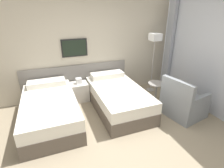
{
  "coord_description": "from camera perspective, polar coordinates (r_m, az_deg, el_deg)",
  "views": [
    {
      "loc": [
        -1.08,
        -2.3,
        2.24
      ],
      "look_at": [
        0.2,
        1.05,
        0.69
      ],
      "focal_mm": 28.0,
      "sensor_mm": 36.0,
      "label": 1
    }
  ],
  "objects": [
    {
      "name": "side_table",
      "position": [
        4.44,
        14.18,
        -1.85
      ],
      "size": [
        0.41,
        0.41,
        0.59
      ],
      "color": "gray",
      "rests_on": "ground_plane"
    },
    {
      "name": "bed_near_window",
      "position": [
        4.2,
        1.82,
        -4.45
      ],
      "size": [
        1.08,
        1.97,
        0.67
      ],
      "color": "brown",
      "rests_on": "ground_plane"
    },
    {
      "name": "nightstand",
      "position": [
        4.66,
        -10.51,
        -2.38
      ],
      "size": [
        0.44,
        0.4,
        0.62
      ],
      "color": "beige",
      "rests_on": "ground_plane"
    },
    {
      "name": "floor_lamp",
      "position": [
        4.95,
        13.81,
        12.98
      ],
      "size": [
        0.27,
        0.27,
        1.65
      ],
      "color": "#9E9993",
      "rests_on": "ground_plane"
    },
    {
      "name": "ground_plane",
      "position": [
        3.39,
        3.29,
        -18.07
      ],
      "size": [
        16.0,
        16.0,
        0.0
      ],
      "primitive_type": "plane",
      "color": "gray"
    },
    {
      "name": "bed_near_door",
      "position": [
        3.94,
        -19.53,
        -7.95
      ],
      "size": [
        1.08,
        1.97,
        0.67
      ],
      "color": "brown",
      "rests_on": "ground_plane"
    },
    {
      "name": "wall_headboard",
      "position": [
        4.68,
        -7.66,
        11.54
      ],
      "size": [
        10.0,
        0.1,
        2.7
      ],
      "color": "#B7AD99",
      "rests_on": "ground_plane"
    },
    {
      "name": "armchair",
      "position": [
        4.24,
        22.14,
        -5.96
      ],
      "size": [
        0.89,
        0.91,
        0.91
      ],
      "rotation": [
        0.0,
        0.0,
        1.76
      ],
      "color": "gray",
      "rests_on": "ground_plane"
    }
  ]
}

